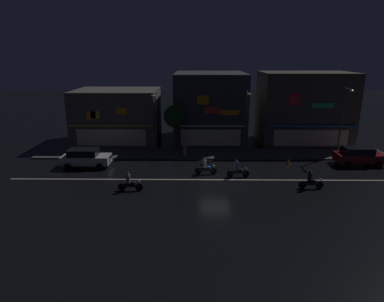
% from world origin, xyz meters
% --- Properties ---
extents(ground_plane, '(140.00, 140.00, 0.00)m').
position_xyz_m(ground_plane, '(0.00, 0.00, 0.00)').
color(ground_plane, black).
extents(lane_divider_stripe, '(33.79, 0.16, 0.01)m').
position_xyz_m(lane_divider_stripe, '(0.00, 0.00, 0.01)').
color(lane_divider_stripe, beige).
rests_on(lane_divider_stripe, ground).
extents(sidewalk_far, '(35.57, 3.65, 0.14)m').
position_xyz_m(sidewalk_far, '(0.00, 7.19, 0.07)').
color(sidewalk_far, '#424447').
rests_on(sidewalk_far, ground).
extents(storefront_left_block, '(7.98, 9.13, 7.88)m').
position_xyz_m(storefront_left_block, '(0.00, 13.50, 3.94)').
color(storefront_left_block, '#383A3F').
rests_on(storefront_left_block, ground).
extents(storefront_center_block, '(9.33, 7.31, 6.03)m').
position_xyz_m(storefront_center_block, '(-10.67, 12.59, 3.01)').
color(storefront_center_block, '#56514C').
rests_on(storefront_center_block, ground).
extents(storefront_right_block, '(9.89, 6.56, 8.01)m').
position_xyz_m(storefront_right_block, '(10.67, 12.21, 4.00)').
color(storefront_right_block, '#4C443A').
rests_on(storefront_right_block, ground).
extents(streetlamp_west, '(0.44, 1.64, 6.13)m').
position_xyz_m(streetlamp_west, '(-5.64, 7.16, 3.82)').
color(streetlamp_west, '#47494C').
rests_on(streetlamp_west, sidewalk_far).
extents(streetlamp_mid, '(0.44, 1.64, 6.31)m').
position_xyz_m(streetlamp_mid, '(3.39, 7.13, 3.91)').
color(streetlamp_mid, '#47494C').
rests_on(streetlamp_mid, sidewalk_far).
extents(streetlamp_east, '(0.44, 1.64, 6.70)m').
position_xyz_m(streetlamp_east, '(12.74, 6.66, 4.12)').
color(streetlamp_east, '#47494C').
rests_on(streetlamp_east, sidewalk_far).
extents(pedestrian_on_sidewalk, '(0.38, 0.38, 1.87)m').
position_xyz_m(pedestrian_on_sidewalk, '(-2.70, 6.58, 1.01)').
color(pedestrian_on_sidewalk, gray).
rests_on(pedestrian_on_sidewalk, sidewalk_far).
extents(street_tree, '(2.31, 2.31, 4.80)m').
position_xyz_m(street_tree, '(-3.75, 8.16, 3.76)').
color(street_tree, '#473323').
rests_on(street_tree, sidewalk_far).
extents(parked_car_near_kerb, '(4.30, 1.98, 1.67)m').
position_xyz_m(parked_car_near_kerb, '(-11.63, 3.19, 0.87)').
color(parked_car_near_kerb, silver).
rests_on(parked_car_near_kerb, ground).
extents(parked_car_trailing, '(4.30, 1.98, 1.67)m').
position_xyz_m(parked_car_trailing, '(13.54, 4.08, 0.87)').
color(parked_car_trailing, maroon).
rests_on(parked_car_trailing, ground).
extents(motorcycle_lead, '(1.90, 0.60, 1.52)m').
position_xyz_m(motorcycle_lead, '(1.89, 0.67, 0.63)').
color(motorcycle_lead, black).
rests_on(motorcycle_lead, ground).
extents(motorcycle_following, '(1.90, 0.60, 1.52)m').
position_xyz_m(motorcycle_following, '(-0.77, 1.34, 0.63)').
color(motorcycle_following, black).
rests_on(motorcycle_following, ground).
extents(motorcycle_opposite_lane, '(1.90, 0.60, 1.52)m').
position_xyz_m(motorcycle_opposite_lane, '(-6.56, -2.30, 0.63)').
color(motorcycle_opposite_lane, black).
rests_on(motorcycle_opposite_lane, ground).
extents(motorcycle_trailing_far, '(1.90, 0.60, 1.52)m').
position_xyz_m(motorcycle_trailing_far, '(7.17, -1.75, 0.63)').
color(motorcycle_trailing_far, black).
rests_on(motorcycle_trailing_far, ground).
extents(traffic_cone, '(0.36, 0.36, 0.55)m').
position_xyz_m(traffic_cone, '(7.09, 4.18, 0.28)').
color(traffic_cone, orange).
rests_on(traffic_cone, ground).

